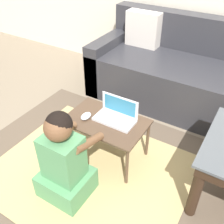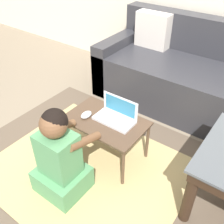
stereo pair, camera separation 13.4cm
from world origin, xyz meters
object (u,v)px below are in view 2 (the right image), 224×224
Objects in this scene: couch at (187,77)px; computer_mouse at (86,115)px; laptop_desk at (106,124)px; person_seated at (60,158)px; laptop at (116,116)px.

computer_mouse is (-0.33, -1.16, 0.08)m from couch.
couch is 17.65× the size of computer_mouse.
person_seated is (-0.04, -0.44, -0.02)m from laptop_desk.
person_seated is (-0.22, -1.55, 0.00)m from couch.
couch is at bearing 81.84° from person_seated.
laptop is (-0.12, -1.06, 0.09)m from couch.
computer_mouse is at bearing -153.28° from laptop.
couch reaches higher than person_seated.
laptop_desk is 2.00× the size of laptop.
couch reaches higher than laptop_desk.
person_seated reaches higher than laptop_desk.
laptop reaches higher than computer_mouse.
computer_mouse is (-0.15, -0.05, 0.06)m from laptop_desk.
person_seated is at bearing -101.28° from laptop.
computer_mouse is at bearing -105.71° from couch.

